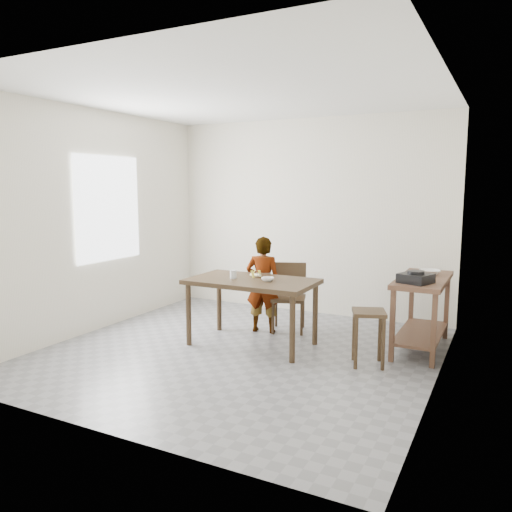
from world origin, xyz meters
The scene contains 17 objects.
floor centered at (0.00, 0.00, -0.02)m, with size 4.00×4.00×0.04m, color slate.
ceiling centered at (0.00, 0.00, 2.72)m, with size 4.00×4.00×0.04m, color white.
wall_back centered at (0.00, 2.02, 1.35)m, with size 4.00×0.04×2.70m, color silver.
wall_front centered at (0.00, -2.02, 1.35)m, with size 4.00×0.04×2.70m, color silver.
wall_left centered at (-2.02, 0.00, 1.35)m, with size 0.04×4.00×2.70m, color silver.
wall_right centered at (2.02, 0.00, 1.35)m, with size 0.04×4.00×2.70m, color silver.
window_pane centered at (-1.97, 0.20, 1.50)m, with size 0.02×1.10×1.30m, color white.
dining_table centered at (0.00, 0.30, 0.38)m, with size 1.40×0.80×0.75m, color #372717, non-canonical shape.
prep_counter centered at (1.72, 1.00, 0.40)m, with size 0.50×1.20×0.80m, color brown, non-canonical shape.
child centered at (-0.12, 0.82, 0.59)m, with size 0.43×0.28×1.18m, color white.
dining_chair centered at (0.15, 0.99, 0.41)m, with size 0.40×0.40×0.83m, color #372717, non-canonical shape.
stool centered at (1.33, 0.25, 0.28)m, with size 0.32×0.32×0.56m, color #372717, non-canonical shape.
glass_tumbler centered at (-0.21, 0.26, 0.80)m, with size 0.07×0.07×0.09m, color silver.
small_bowl centered at (0.20, 0.28, 0.77)m, with size 0.14×0.14×0.04m, color white.
banana centered at (-0.03, 0.44, 0.78)m, with size 0.17×0.12×0.06m, color #D5C647, non-canonical shape.
serving_bowl centered at (1.75, 1.22, 0.83)m, with size 0.22×0.22×0.06m, color white.
gas_burner centered at (1.70, 0.66, 0.85)m, with size 0.29×0.29×0.10m, color black.
Camera 1 is at (2.51, -4.53, 1.78)m, focal length 35.00 mm.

